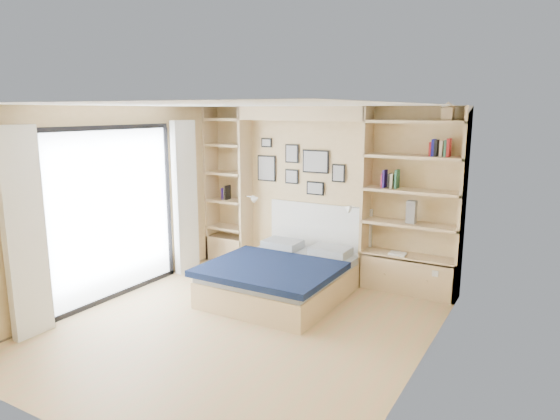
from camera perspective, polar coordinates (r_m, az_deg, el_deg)
The scene contains 8 objects.
ground at distance 5.90m, azimuth -4.53°, elevation -13.17°, with size 4.50×4.50×0.00m, color tan.
room_shell at distance 7.00m, azimuth -0.23°, elevation 0.07°, with size 4.50×4.50×4.50m.
bed at distance 6.73m, azimuth 0.40°, elevation -7.54°, with size 1.65×2.14×1.07m.
photo_gallery at distance 7.56m, azimuth 2.02°, elevation 4.95°, with size 1.48×0.02×0.82m.
reading_lamps at distance 7.37m, azimuth 2.22°, elevation 0.82°, with size 1.92×0.12×0.15m.
shelf_decor at distance 6.82m, azimuth 12.97°, elevation 4.68°, with size 3.56×0.23×2.03m.
deck at distance 8.36m, azimuth -25.49°, elevation -6.80°, with size 3.20×4.00×0.05m, color #706152.
deck_chair at distance 8.38m, azimuth -26.47°, elevation -3.81°, with size 0.85×1.02×0.89m.
Camera 1 is at (3.07, -4.41, 2.45)m, focal length 32.00 mm.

